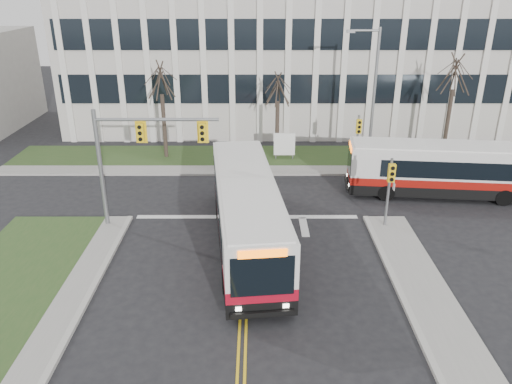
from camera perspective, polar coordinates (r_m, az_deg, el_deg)
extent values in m
plane|color=black|center=(20.13, -1.43, -13.14)|extent=(120.00, 120.00, 0.00)
cube|color=#9E9B93|center=(33.88, 7.66, 2.45)|extent=(44.00, 1.60, 0.14)
cube|color=#2B491F|center=(36.50, 7.12, 3.98)|extent=(44.00, 5.00, 0.12)
cube|color=#B5AFA7|center=(46.82, 5.74, 15.74)|extent=(40.00, 16.00, 12.00)
cylinder|color=slate|center=(26.21, -17.30, 2.40)|extent=(0.22, 0.22, 6.20)
cylinder|color=slate|center=(24.70, -11.29, 8.12)|extent=(6.00, 0.16, 0.16)
cube|color=yellow|center=(24.89, -13.07, 6.65)|extent=(0.34, 0.24, 0.92)
cube|color=yellow|center=(24.39, -6.14, 6.78)|extent=(0.34, 0.24, 0.92)
cylinder|color=slate|center=(26.16, 14.86, -0.18)|extent=(0.14, 0.14, 3.80)
cube|color=yellow|center=(25.55, 15.24, 2.11)|extent=(0.34, 0.24, 0.92)
cylinder|color=slate|center=(33.94, 11.46, 5.49)|extent=(0.14, 0.14, 3.80)
cube|color=yellow|center=(33.42, 11.68, 7.35)|extent=(0.34, 0.24, 0.92)
cylinder|color=slate|center=(34.12, 13.27, 10.14)|extent=(0.20, 0.20, 9.20)
cylinder|color=slate|center=(33.27, 12.40, 17.59)|extent=(1.80, 0.14, 0.14)
cube|color=slate|center=(33.10, 10.80, 17.60)|extent=(0.50, 0.25, 0.18)
cylinder|color=slate|center=(35.63, 2.28, 4.42)|extent=(0.08, 0.08, 1.00)
cylinder|color=slate|center=(35.70, 4.21, 4.41)|extent=(0.08, 0.08, 1.00)
cube|color=white|center=(35.44, 3.27, 5.48)|extent=(1.50, 0.12, 1.60)
cylinder|color=#42352B|center=(36.14, -10.43, 7.32)|extent=(0.28, 0.28, 4.62)
cylinder|color=#42352B|center=(35.84, 2.43, 7.12)|extent=(0.28, 0.28, 4.09)
cylinder|color=#42352B|center=(37.99, 21.01, 7.19)|extent=(0.28, 0.28, 4.95)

